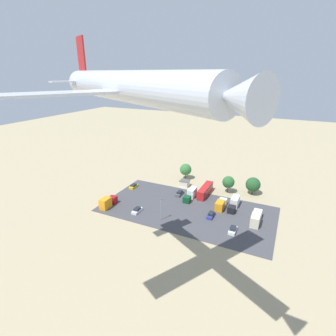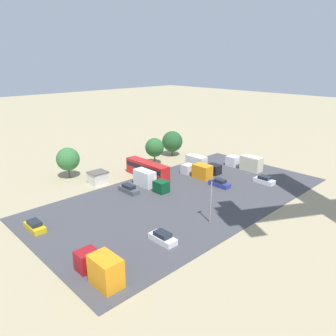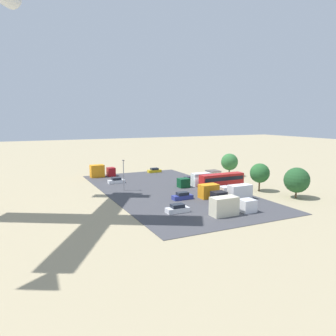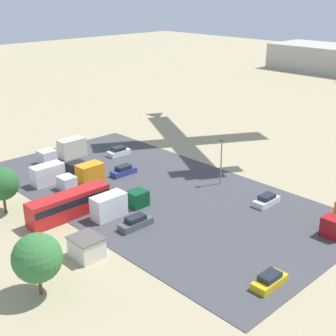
# 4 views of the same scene
# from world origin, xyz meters

# --- Properties ---
(ground_plane) EXTENTS (400.00, 400.00, 0.00)m
(ground_plane) POSITION_xyz_m (0.00, 0.00, 0.00)
(ground_plane) COLOR tan
(parking_lot_surface) EXTENTS (57.05, 29.42, 0.08)m
(parking_lot_surface) POSITION_xyz_m (0.00, 7.77, 0.04)
(parking_lot_surface) COLOR #424247
(parking_lot_surface) RESTS_ON ground
(shed_building) EXTENTS (3.66, 3.30, 2.53)m
(shed_building) POSITION_xyz_m (7.96, -9.84, 1.28)
(shed_building) COLOR silver
(shed_building) RESTS_ON ground
(bus) EXTENTS (2.61, 11.77, 3.36)m
(bus) POSITION_xyz_m (-2.04, -5.73, 1.89)
(bus) COLOR red
(bus) RESTS_ON ground
(parked_car_0) EXTENTS (1.83, 4.26, 1.42)m
(parked_car_0) POSITION_xyz_m (25.76, 0.57, 0.67)
(parked_car_0) COLOR gold
(parked_car_0) RESTS_ON ground
(parked_car_1) EXTENTS (1.84, 4.31, 1.48)m
(parked_car_1) POSITION_xyz_m (14.16, 16.55, 0.70)
(parked_car_1) COLOR silver
(parked_car_1) RESTS_ON ground
(parked_car_2) EXTENTS (1.74, 4.44, 1.56)m
(parked_car_2) POSITION_xyz_m (-8.80, 8.94, 0.73)
(parked_car_2) COLOR navy
(parked_car_2) RESTS_ON ground
(parked_car_3) EXTENTS (1.90, 4.26, 1.54)m
(parked_car_3) POSITION_xyz_m (-16.97, 14.33, 0.72)
(parked_car_3) COLOR silver
(parked_car_3) RESTS_ON ground
(parked_car_4) EXTENTS (1.71, 4.73, 1.58)m
(parked_car_4) POSITION_xyz_m (6.48, -1.29, 0.74)
(parked_car_4) COLOR #4C5156
(parked_car_4) RESTS_ON ground
(parked_truck_0) EXTENTS (2.52, 8.90, 3.33)m
(parked_truck_0) POSITION_xyz_m (-22.22, 6.31, 1.61)
(parked_truck_0) COLOR silver
(parked_truck_0) RESTS_ON ground
(parked_truck_1) EXTENTS (2.30, 8.67, 3.22)m
(parked_truck_1) POSITION_xyz_m (1.83, -0.62, 1.55)
(parked_truck_1) COLOR #0C4723
(parked_truck_1) RESTS_ON ground
(parked_truck_2) EXTENTS (2.52, 7.39, 2.97)m
(parked_truck_2) POSITION_xyz_m (-10.09, 2.03, 1.44)
(parked_truck_2) COLOR silver
(parked_truck_2) RESTS_ON ground
(parked_truck_4) EXTENTS (2.33, 9.21, 3.12)m
(parked_truck_4) POSITION_xyz_m (-14.05, -0.52, 1.51)
(parked_truck_4) COLOR black
(parked_truck_4) RESTS_ON ground
(tree_near_shed) EXTENTS (4.59, 4.59, 6.61)m
(tree_near_shed) POSITION_xyz_m (-9.30, -11.43, 4.31)
(tree_near_shed) COLOR brown
(tree_near_shed) RESTS_ON ground
(tree_apron_far) EXTENTS (5.00, 5.00, 6.74)m
(tree_apron_far) POSITION_xyz_m (10.57, -17.24, 4.23)
(tree_apron_far) COLOR brown
(tree_apron_far) RESTS_ON ground
(light_pole_lot_centre) EXTENTS (0.90, 0.28, 7.32)m
(light_pole_lot_centre) POSITION_xyz_m (4.77, 17.50, 4.16)
(light_pole_lot_centre) COLOR gray
(light_pole_lot_centre) RESTS_ON ground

